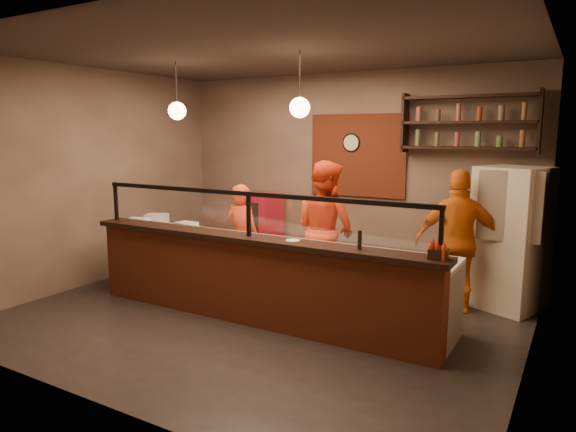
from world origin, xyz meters
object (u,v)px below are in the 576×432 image
Objects in this scene: wall_clock at (352,143)px; fridge at (511,239)px; condiment_caddy at (438,254)px; pepper_mill at (360,240)px; pizza_dough at (344,253)px; cook_left at (242,236)px; cook_right at (459,241)px; cook_mid at (325,230)px; red_cooler at (263,228)px.

wall_clock is 2.84m from fridge.
pepper_mill reaches higher than condiment_caddy.
pepper_mill is (0.33, -0.37, 0.25)m from pizza_dough.
cook_left is 0.84× the size of cook_right.
cook_mid is at bearing 126.58° from pizza_dough.
cook_mid is at bearing -169.01° from cook_left.
pepper_mill reaches higher than pizza_dough.
cook_left is 7.63× the size of pepper_mill.
cook_right reaches higher than cook_left.
pepper_mill is (1.29, -2.75, -0.94)m from wall_clock.
pepper_mill reaches higher than red_cooler.
condiment_caddy is (2.10, -2.75, -0.99)m from wall_clock.
pepper_mill is (2.78, -2.44, 0.54)m from red_cooler.
red_cooler is at bearing -12.76° from cook_mid.
wall_clock is 2.32m from cook_left.
pizza_dough is at bearing 161.34° from cook_left.
pizza_dough is 2.30× the size of pepper_mill.
red_cooler reaches higher than pizza_dough.
fridge is 2.16m from condiment_caddy.
cook_right reaches higher than pepper_mill.
red_cooler is at bearing -162.03° from fridge.
cook_left is 3.32× the size of pizza_dough.
red_cooler is (-3.99, 0.33, -0.30)m from fridge.
cook_left is 0.81× the size of cook_mid.
pepper_mill is (-0.81, 0.00, 0.05)m from condiment_caddy.
wall_clock reaches higher than pepper_mill.
cook_right is 9.09× the size of pepper_mill.
condiment_caddy is (1.14, -0.37, 0.21)m from pizza_dough.
pizza_dough is at bearing -31.43° from red_cooler.
cook_mid is 2.09m from red_cooler.
fridge reaches higher than pizza_dough.
cook_right is 1.62m from pizza_dough.
pizza_dough is (0.71, -0.96, -0.04)m from cook_mid.
cook_right is (2.97, 0.50, 0.15)m from cook_left.
pepper_mill is at bearing 156.47° from cook_left.
pepper_mill is at bearing 179.91° from condiment_caddy.
cook_mid is at bearing 144.37° from condiment_caddy.
wall_clock reaches higher than cook_left.
cook_left is 1.24× the size of red_cooler.
fridge is at bearing -159.81° from cook_right.
cook_left is 3.01m from cook_right.
red_cooler is 3.22m from pizza_dough.
red_cooler is at bearing 139.74° from pizza_dough.
wall_clock is at bearing 115.08° from pepper_mill.
wall_clock is 0.16× the size of cook_right.
cook_left is at bearing -142.07° from fridge.
wall_clock is 1.50× the size of pepper_mill.
fridge is at bearing 4.11° from red_cooler.
condiment_caddy is at bearing 75.23° from cook_right.
cook_mid reaches higher than condiment_caddy.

